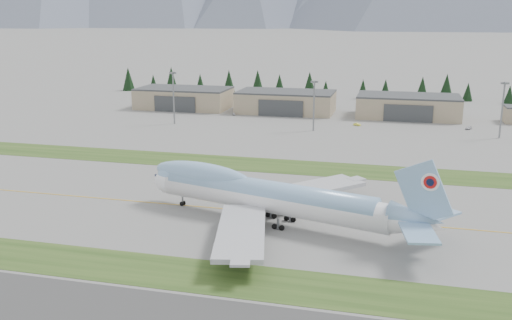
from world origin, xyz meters
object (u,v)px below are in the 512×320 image
(boeing_747_freighter, at_px, (268,196))
(service_vehicle_b, at_px, (357,126))
(service_vehicle_c, at_px, (468,129))
(hangar_left, at_px, (184,98))
(service_vehicle_a, at_px, (234,115))
(hangar_right, at_px, (408,106))
(hangar_center, at_px, (286,102))

(boeing_747_freighter, bearing_deg, service_vehicle_b, 100.31)
(boeing_747_freighter, bearing_deg, service_vehicle_c, 81.35)
(service_vehicle_b, height_order, service_vehicle_c, service_vehicle_c)
(boeing_747_freighter, xyz_separation_m, hangar_left, (-81.81, 156.58, -1.29))
(service_vehicle_a, bearing_deg, hangar_right, -7.73)
(service_vehicle_a, relative_size, service_vehicle_c, 0.81)
(boeing_747_freighter, relative_size, service_vehicle_b, 22.24)
(service_vehicle_a, height_order, service_vehicle_b, service_vehicle_a)
(service_vehicle_a, bearing_deg, boeing_747_freighter, -88.42)
(hangar_left, height_order, service_vehicle_b, hangar_left)
(hangar_center, distance_m, hangar_right, 60.00)
(boeing_747_freighter, distance_m, service_vehicle_a, 150.42)
(boeing_747_freighter, xyz_separation_m, hangar_center, (-26.81, 156.58, -1.29))
(hangar_right, height_order, service_vehicle_a, hangar_right)
(boeing_747_freighter, xyz_separation_m, hangar_right, (33.19, 156.58, -1.29))
(hangar_left, xyz_separation_m, service_vehicle_c, (140.55, -24.30, -5.39))
(hangar_left, relative_size, hangar_right, 1.00)
(hangar_left, distance_m, service_vehicle_b, 97.20)
(service_vehicle_a, bearing_deg, service_vehicle_b, -29.51)
(service_vehicle_a, distance_m, service_vehicle_c, 109.19)
(hangar_right, distance_m, service_vehicle_c, 35.67)
(service_vehicle_a, distance_m, service_vehicle_b, 62.58)
(boeing_747_freighter, height_order, hangar_center, boeing_747_freighter)
(hangar_center, xyz_separation_m, service_vehicle_b, (38.06, -27.52, -5.39))
(hangar_center, height_order, service_vehicle_b, hangar_center)
(boeing_747_freighter, bearing_deg, hangar_left, 132.88)
(hangar_right, relative_size, service_vehicle_a, 14.00)
(hangar_right, bearing_deg, hangar_center, 180.00)
(hangar_right, distance_m, service_vehicle_b, 35.60)
(boeing_747_freighter, xyz_separation_m, service_vehicle_a, (-50.04, 141.70, -6.68))
(boeing_747_freighter, relative_size, hangar_left, 1.60)
(boeing_747_freighter, distance_m, service_vehicle_c, 144.90)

